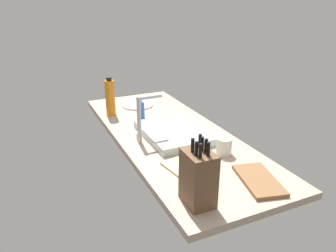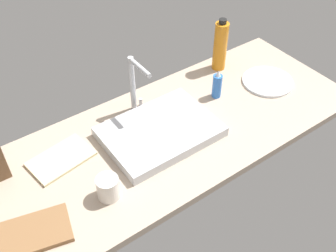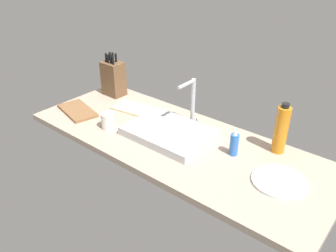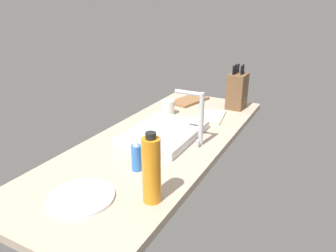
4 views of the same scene
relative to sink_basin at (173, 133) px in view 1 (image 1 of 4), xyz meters
The scene contains 10 objects.
countertop_slab 5.92cm from the sink_basin, ahead, with size 169.81×65.36×3.50cm, color tan.
sink_basin is the anchor object (origin of this frame).
faucet 23.52cm from the sink_basin, 88.45° to the left, with size 5.50×15.09×26.98cm.
knife_block 67.91cm from the sink_basin, 163.23° to the left, with size 14.30×10.98×28.53cm.
cutting_board 63.70cm from the sink_basin, 167.65° to the right, with size 28.16×14.96×1.80cm, color brown.
soap_bottle 36.68cm from the sink_basin, 10.16° to the left, with size 4.30×4.30×14.17cm.
water_bottle 57.68cm from the sink_basin, 24.25° to the left, with size 6.65×6.65×26.64cm.
dinner_plate 62.92cm from the sink_basin, ahead, with size 24.25×24.25×1.20cm, color white.
dish_towel 40.69cm from the sink_basin, 164.02° to the left, with size 23.96×15.09×1.20cm, color beige.
coffee_mug 35.56cm from the sink_basin, 155.48° to the right, with size 8.08×8.08×9.03cm, color silver.
Camera 1 is at (-165.45, 77.54, 83.28)cm, focal length 34.95 mm.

